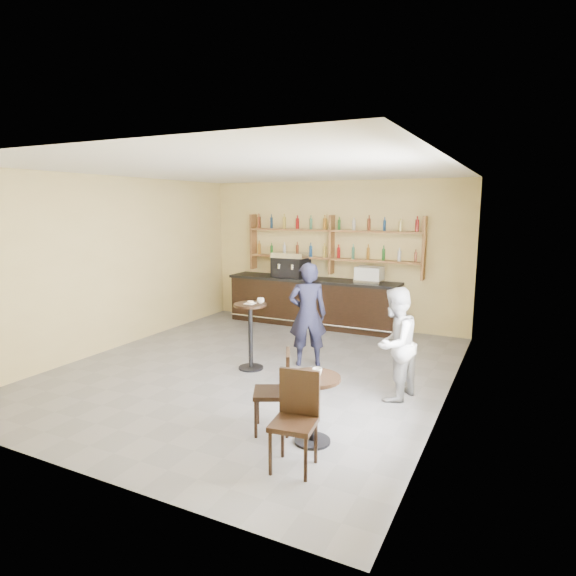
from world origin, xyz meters
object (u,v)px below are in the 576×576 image
at_px(pastry_case, 369,275).
at_px(patron_second, 395,344).
at_px(bar_counter, 312,302).
at_px(chair_south, 294,423).
at_px(man_main, 308,314).
at_px(chair_west, 272,392).
at_px(espresso_machine, 291,265).
at_px(cafe_table, 313,410).
at_px(pedestal_table, 251,336).

bearing_deg(pastry_case, patron_second, -60.16).
height_order(bar_counter, pastry_case, pastry_case).
distance_m(pastry_case, chair_south, 5.74).
relative_size(man_main, patron_second, 1.11).
relative_size(pastry_case, chair_west, 0.57).
height_order(espresso_machine, cafe_table, espresso_machine).
distance_m(pastry_case, cafe_table, 5.16).
bearing_deg(man_main, cafe_table, 87.08).
distance_m(espresso_machine, patron_second, 4.68).
bearing_deg(pedestal_table, pastry_case, 72.09).
distance_m(man_main, patron_second, 1.84).
distance_m(chair_south, patron_second, 2.33).
xyz_separation_m(espresso_machine, chair_west, (2.18, -4.97, -0.85)).
relative_size(espresso_machine, chair_west, 0.80).
xyz_separation_m(bar_counter, espresso_machine, (-0.54, 0.00, 0.81)).
relative_size(chair_south, patron_second, 0.63).
bearing_deg(chair_south, chair_west, 125.18).
height_order(espresso_machine, chair_south, espresso_machine).
distance_m(bar_counter, chair_west, 5.23).
relative_size(cafe_table, chair_west, 0.80).
bearing_deg(chair_west, espresso_machine, 177.42).
distance_m(pedestal_table, patron_second, 2.43).
height_order(espresso_machine, chair_west, espresso_machine).
xyz_separation_m(pedestal_table, chair_south, (1.96, -2.45, -0.05)).
bearing_deg(chair_west, cafe_table, 58.54).
height_order(bar_counter, man_main, man_main).
bearing_deg(chair_south, pastry_case, 92.00).
bearing_deg(bar_counter, chair_west, -71.71).
xyz_separation_m(pastry_case, cafe_table, (0.89, -5.02, -0.84)).
relative_size(espresso_machine, patron_second, 0.50).
height_order(bar_counter, espresso_machine, espresso_machine).
height_order(cafe_table, patron_second, patron_second).
bearing_deg(bar_counter, man_main, -68.12).
relative_size(pastry_case, patron_second, 0.35).
distance_m(bar_counter, patron_second, 4.30).
height_order(pedestal_table, man_main, man_main).
height_order(espresso_machine, man_main, man_main).
bearing_deg(chair_west, patron_second, 120.75).
distance_m(bar_counter, chair_south, 6.05).
bearing_deg(pastry_case, man_main, -88.74).
height_order(pastry_case, pedestal_table, pastry_case).
distance_m(bar_counter, man_main, 2.78).
bearing_deg(espresso_machine, patron_second, -37.86).
bearing_deg(cafe_table, chair_west, 174.81).
bearing_deg(man_main, espresso_machine, -86.84).
bearing_deg(cafe_table, pedestal_table, 135.93).
xyz_separation_m(man_main, patron_second, (1.66, -0.79, -0.09)).
distance_m(pedestal_table, cafe_table, 2.67).
relative_size(pastry_case, chair_south, 0.56).
height_order(chair_south, patron_second, patron_second).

